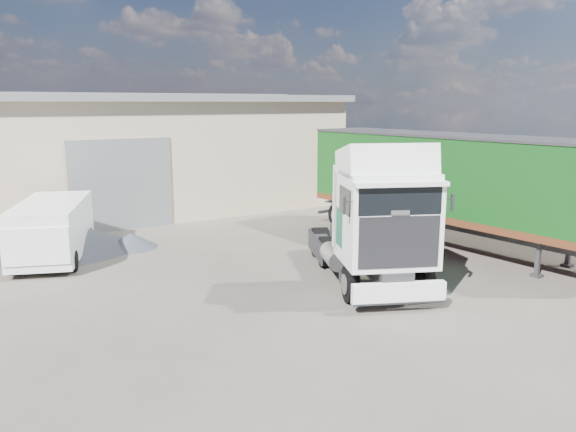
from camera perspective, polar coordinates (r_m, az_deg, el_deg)
ground at (r=15.16m, az=1.96°, el=-7.67°), size 120.00×120.00×0.00m
brick_boundary_wall at (r=26.73m, az=15.32°, el=3.06°), size 0.35×26.00×2.50m
tractor_unit at (r=15.26m, az=9.00°, el=-1.08°), size 4.48×6.27×4.02m
box_trailer at (r=20.15m, az=16.25°, el=3.63°), size 3.46×11.92×3.91m
panel_van at (r=19.29m, az=-22.92°, el=-1.42°), size 3.36×4.93×1.87m
gravel_heap at (r=20.34m, az=-21.91°, el=-2.13°), size 6.50×5.94×1.03m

